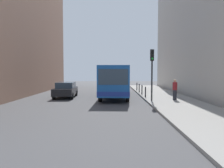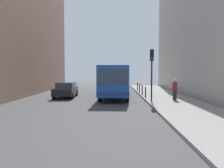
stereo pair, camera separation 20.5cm
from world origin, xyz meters
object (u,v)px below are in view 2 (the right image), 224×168
bollard_farthest (138,87)px  car_beside_bus (66,89)px  traffic_light (152,65)px  bollard_near (146,92)px  bus (115,79)px  car_behind_bus (119,83)px  bollard_far (140,88)px  bollard_mid (142,90)px  pedestrian_near_signal (175,90)px

bollard_farthest → car_beside_bus: bearing=-138.3°
traffic_light → bollard_near: size_ratio=4.32×
bus → bollard_near: size_ratio=11.69×
bus → car_behind_bus: 10.36m
bollard_near → car_behind_bus: bearing=100.4°
bollard_near → bollard_far: bearing=90.0°
bollard_near → bollard_farthest: same height
car_behind_bus → bollard_far: car_behind_bus is taller
bollard_mid → bollard_far: size_ratio=1.00×
car_behind_bus → traffic_light: traffic_light is taller
car_behind_bus → bollard_farthest: 4.95m
bollard_near → bollard_mid: (0.00, 2.56, 0.00)m
traffic_light → bollard_farthest: (-0.10, 10.55, -2.38)m
car_behind_bus → bollard_far: (2.21, -6.98, -0.16)m
bollard_near → bollard_far: same height
bollard_mid → pedestrian_near_signal: 5.21m
bollard_far → bollard_farthest: size_ratio=1.00×
bus → bollard_far: bearing=-127.7°
traffic_light → bus: bearing=121.6°
car_behind_bus → traffic_light: bearing=100.0°
car_beside_bus → traffic_light: size_ratio=1.09×
car_beside_bus → bollard_mid: bearing=-169.9°
bollard_far → bollard_farthest: 2.56m
bollard_near → bollard_far: size_ratio=1.00×
car_beside_bus → traffic_light: traffic_light is taller
bus → pedestrian_near_signal: (4.89, -3.97, -0.72)m
car_behind_bus → bollard_near: (2.21, -12.09, -0.16)m
bus → traffic_light: (2.87, -4.67, 1.28)m
bollard_mid → traffic_light: bearing=-88.9°
bus → bollard_farthest: 6.59m
bollard_near → bollard_mid: bearing=90.0°
bollard_mid → bollard_far: same height
car_behind_bus → bollard_farthest: (2.21, -4.42, -0.16)m
bus → pedestrian_near_signal: size_ratio=6.51×
car_behind_bus → pedestrian_near_signal: size_ratio=2.60×
bus → traffic_light: 5.63m
pedestrian_near_signal → bollard_near: bearing=156.4°
bollard_near → bollard_farthest: size_ratio=1.00×
bus → pedestrian_near_signal: bearing=143.0°
car_behind_bus → bollard_farthest: size_ratio=4.67×
car_beside_bus → bollard_mid: size_ratio=4.70×
car_behind_bus → bollard_near: 12.29m
bollard_farthest → pedestrian_near_signal: 10.08m
bollard_far → bollard_farthest: bearing=90.0°
bollard_far → car_beside_bus: bearing=-151.0°
bollard_farthest → car_behind_bus: bearing=116.6°
traffic_light → bollard_mid: bearing=91.1°
bus → bollard_far: size_ratio=11.69×
car_behind_bus → traffic_light: 15.31m
bollard_mid → pedestrian_near_signal: bearing=-65.9°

